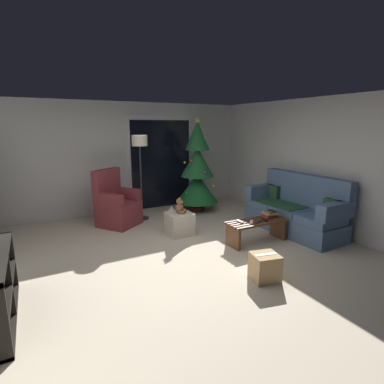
# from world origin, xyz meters

# --- Properties ---
(ground_plane) EXTENTS (7.00, 7.00, 0.00)m
(ground_plane) POSITION_xyz_m (0.00, 0.00, 0.00)
(ground_plane) COLOR beige
(wall_back) EXTENTS (5.72, 0.12, 2.50)m
(wall_back) POSITION_xyz_m (0.00, 3.06, 1.25)
(wall_back) COLOR beige
(wall_back) RESTS_ON ground
(wall_right) EXTENTS (0.12, 6.00, 2.50)m
(wall_right) POSITION_xyz_m (2.86, 0.00, 1.25)
(wall_right) COLOR beige
(wall_right) RESTS_ON ground
(patio_door_frame) EXTENTS (1.60, 0.02, 2.20)m
(patio_door_frame) POSITION_xyz_m (0.77, 2.99, 1.10)
(patio_door_frame) COLOR silver
(patio_door_frame) RESTS_ON ground
(patio_door_glass) EXTENTS (1.50, 0.02, 2.10)m
(patio_door_glass) POSITION_xyz_m (0.77, 2.97, 1.05)
(patio_door_glass) COLOR black
(patio_door_glass) RESTS_ON ground
(couch) EXTENTS (0.83, 1.96, 1.08)m
(couch) POSITION_xyz_m (2.32, 0.12, 0.40)
(couch) COLOR slate
(couch) RESTS_ON ground
(coffee_table) EXTENTS (1.10, 0.40, 0.39)m
(coffee_table) POSITION_xyz_m (1.29, 0.01, 0.26)
(coffee_table) COLOR brown
(coffee_table) RESTS_ON ground
(remote_silver) EXTENTS (0.05, 0.16, 0.02)m
(remote_silver) POSITION_xyz_m (0.97, 0.07, 0.40)
(remote_silver) COLOR #ADADB2
(remote_silver) RESTS_ON coffee_table
(remote_white) EXTENTS (0.14, 0.14, 0.02)m
(remote_white) POSITION_xyz_m (1.14, -0.03, 0.40)
(remote_white) COLOR silver
(remote_white) RESTS_ON coffee_table
(remote_black) EXTENTS (0.06, 0.16, 0.02)m
(remote_black) POSITION_xyz_m (1.39, -0.05, 0.40)
(remote_black) COLOR black
(remote_black) RESTS_ON coffee_table
(remote_graphite) EXTENTS (0.16, 0.10, 0.02)m
(remote_graphite) POSITION_xyz_m (1.28, -0.05, 0.40)
(remote_graphite) COLOR #333338
(remote_graphite) RESTS_ON coffee_table
(book_stack) EXTENTS (0.27, 0.21, 0.12)m
(book_stack) POSITION_xyz_m (1.60, 0.04, 0.46)
(book_stack) COLOR #A32D28
(book_stack) RESTS_ON coffee_table
(cell_phone) EXTENTS (0.09, 0.15, 0.01)m
(cell_phone) POSITION_xyz_m (1.61, 0.02, 0.52)
(cell_phone) COLOR black
(cell_phone) RESTS_ON book_stack
(christmas_tree) EXTENTS (0.96, 0.96, 2.16)m
(christmas_tree) POSITION_xyz_m (1.35, 2.22, 0.95)
(christmas_tree) COLOR #4C1E19
(christmas_tree) RESTS_ON ground
(armchair) EXTENTS (0.96, 0.96, 1.13)m
(armchair) POSITION_xyz_m (-0.59, 2.07, 0.40)
(armchair) COLOR maroon
(armchair) RESTS_ON ground
(floor_lamp) EXTENTS (0.32, 0.32, 1.78)m
(floor_lamp) POSITION_xyz_m (-0.01, 2.22, 1.51)
(floor_lamp) COLOR #2D2D30
(floor_lamp) RESTS_ON ground
(ottoman) EXTENTS (0.44, 0.44, 0.41)m
(ottoman) POSITION_xyz_m (0.30, 1.00, 0.20)
(ottoman) COLOR beige
(ottoman) RESTS_ON ground
(teddy_bear_chestnut) EXTENTS (0.21, 0.21, 0.29)m
(teddy_bear_chestnut) POSITION_xyz_m (0.30, 0.99, 0.53)
(teddy_bear_chestnut) COLOR brown
(teddy_bear_chestnut) RESTS_ON ottoman
(teddy_bear_cream_by_tree) EXTENTS (0.20, 0.20, 0.29)m
(teddy_bear_cream_by_tree) POSITION_xyz_m (0.53, 1.88, 0.12)
(teddy_bear_cream_by_tree) COLOR beige
(teddy_bear_cream_by_tree) RESTS_ON ground
(cardboard_box_taped_mid_floor) EXTENTS (0.40, 0.38, 0.35)m
(cardboard_box_taped_mid_floor) POSITION_xyz_m (0.55, -1.04, 0.18)
(cardboard_box_taped_mid_floor) COLOR tan
(cardboard_box_taped_mid_floor) RESTS_ON ground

